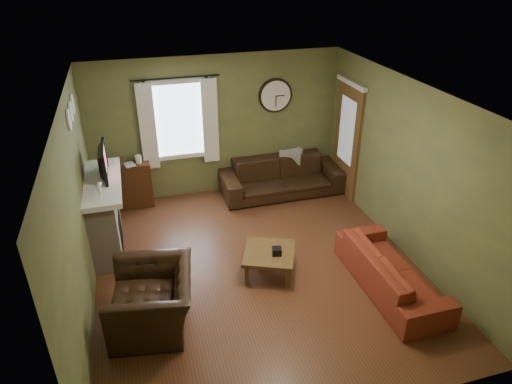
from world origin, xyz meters
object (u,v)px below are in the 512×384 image
object	(u,v)px
bookshelf	(132,185)
sofa_brown	(282,177)
coffee_table	(269,263)
armchair	(152,300)
sofa_red	(391,271)

from	to	relation	value
bookshelf	sofa_brown	xyz separation A→B (m)	(2.77, -0.26, -0.09)
sofa_brown	coffee_table	size ratio (longest dim) A/B	3.26
bookshelf	armchair	size ratio (longest dim) A/B	0.74
armchair	coffee_table	distance (m)	1.79
sofa_brown	armchair	bearing A→B (deg)	-133.05
sofa_brown	sofa_red	xyz separation A→B (m)	(0.53, -3.08, -0.05)
sofa_red	armchair	world-z (taller)	armchair
armchair	coffee_table	xyz separation A→B (m)	(1.69, 0.55, -0.18)
bookshelf	sofa_red	xyz separation A→B (m)	(3.29, -3.33, -0.14)
bookshelf	coffee_table	bearing A→B (deg)	-55.18
bookshelf	coffee_table	xyz separation A→B (m)	(1.78, -2.57, -0.23)
sofa_brown	armchair	size ratio (longest dim) A/B	2.01
armchair	sofa_brown	bearing A→B (deg)	146.06
bookshelf	sofa_brown	distance (m)	2.78
bookshelf	armchair	xyz separation A→B (m)	(0.10, -3.12, -0.05)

